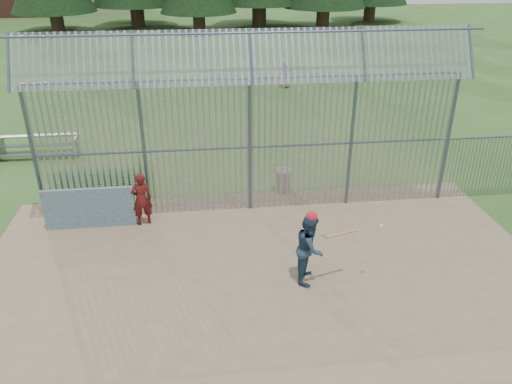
{
  "coord_description": "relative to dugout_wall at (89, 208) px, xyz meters",
  "views": [
    {
      "loc": [
        -1.39,
        -9.88,
        7.22
      ],
      "look_at": [
        0.0,
        2.0,
        1.3
      ],
      "focal_mm": 35.0,
      "sensor_mm": 36.0,
      "label": 1
    }
  ],
  "objects": [
    {
      "name": "bleacher",
      "position": [
        -2.92,
        5.74,
        -0.21
      ],
      "size": [
        3.0,
        0.95,
        0.72
      ],
      "color": "slate",
      "rests_on": "ground"
    },
    {
      "name": "batter",
      "position": [
        5.61,
        -3.13,
        0.26
      ],
      "size": [
        0.87,
        0.99,
        1.71
      ],
      "primitive_type": "imported",
      "rotation": [
        0.0,
        0.0,
        1.26
      ],
      "color": "#22374F",
      "rests_on": "dirt_infield"
    },
    {
      "name": "dirt_infield",
      "position": [
        4.6,
        -3.4,
        -0.61
      ],
      "size": [
        14.0,
        10.0,
        0.02
      ],
      "primitive_type": "cube",
      "color": "#756047",
      "rests_on": "ground"
    },
    {
      "name": "trash_can",
      "position": [
        5.78,
        1.71,
        -0.24
      ],
      "size": [
        0.56,
        0.56,
        0.82
      ],
      "color": "#969A9F",
      "rests_on": "ground"
    },
    {
      "name": "batting_gear",
      "position": [
        5.76,
        -3.16,
        1.02
      ],
      "size": [
        1.76,
        0.44,
        0.58
      ],
      "color": "red",
      "rests_on": "ground"
    },
    {
      "name": "bg_kid_standing",
      "position": [
        8.12,
        14.81,
        0.18
      ],
      "size": [
        0.85,
        0.62,
        1.59
      ],
      "primitive_type": "imported",
      "rotation": [
        0.0,
        0.0,
        3.3
      ],
      "color": "slate",
      "rests_on": "ground"
    },
    {
      "name": "dugout_wall",
      "position": [
        0.0,
        0.0,
        0.0
      ],
      "size": [
        2.5,
        0.12,
        1.2
      ],
      "primitive_type": "cube",
      "color": "#38566B",
      "rests_on": "dirt_infield"
    },
    {
      "name": "onlooker",
      "position": [
        1.45,
        0.02,
        0.19
      ],
      "size": [
        0.66,
        0.52,
        1.58
      ],
      "primitive_type": "imported",
      "rotation": [
        0.0,
        0.0,
        3.41
      ],
      "color": "maroon",
      "rests_on": "dirt_infield"
    },
    {
      "name": "backstop_fence",
      "position": [
        6.41,
        0.53,
        1.74
      ],
      "size": [
        20.09,
        0.81,
        5.3
      ],
      "color": "#47566B",
      "rests_on": "ground"
    },
    {
      "name": "ground",
      "position": [
        4.6,
        -2.9,
        -0.62
      ],
      "size": [
        120.0,
        120.0,
        0.0
      ],
      "primitive_type": "plane",
      "color": "#2D511E",
      "rests_on": "ground"
    }
  ]
}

